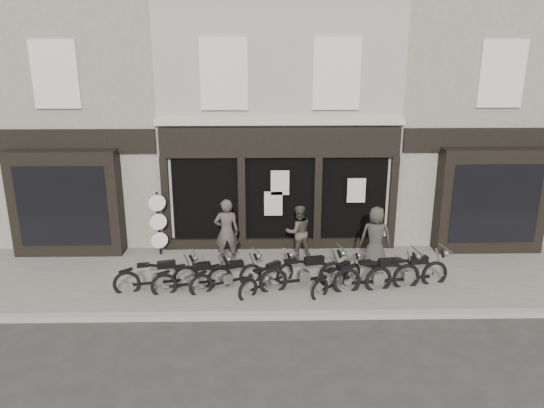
{
  "coord_description": "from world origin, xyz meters",
  "views": [
    {
      "loc": [
        -0.53,
        -12.48,
        6.35
      ],
      "look_at": [
        -0.26,
        1.6,
        1.96
      ],
      "focal_mm": 35.0,
      "sensor_mm": 36.0,
      "label": 1
    }
  ],
  "objects_px": {
    "motorcycle_5": "(337,279)",
    "motorcycle_7": "(408,274)",
    "motorcycle_3": "(268,279)",
    "man_centre": "(298,232)",
    "advert_sign_post": "(159,227)",
    "man_left": "(227,232)",
    "motorcycle_2": "(227,278)",
    "man_right": "(376,237)",
    "motorcycle_6": "(378,277)",
    "motorcycle_4": "(304,275)",
    "motorcycle_1": "(193,280)",
    "motorcycle_0": "(158,278)"
  },
  "relations": [
    {
      "from": "man_centre",
      "to": "advert_sign_post",
      "type": "height_order",
      "value": "advert_sign_post"
    },
    {
      "from": "motorcycle_5",
      "to": "man_left",
      "type": "xyz_separation_m",
      "value": [
        -2.97,
        1.71,
        0.71
      ]
    },
    {
      "from": "advert_sign_post",
      "to": "man_left",
      "type": "bearing_deg",
      "value": -37.45
    },
    {
      "from": "motorcycle_2",
      "to": "motorcycle_3",
      "type": "distance_m",
      "value": 1.06
    },
    {
      "from": "motorcycle_5",
      "to": "motorcycle_6",
      "type": "bearing_deg",
      "value": -44.69
    },
    {
      "from": "motorcycle_6",
      "to": "man_right",
      "type": "height_order",
      "value": "man_right"
    },
    {
      "from": "man_left",
      "to": "man_centre",
      "type": "relative_size",
      "value": 1.2
    },
    {
      "from": "motorcycle_5",
      "to": "motorcycle_7",
      "type": "bearing_deg",
      "value": -39.37
    },
    {
      "from": "motorcycle_0",
      "to": "motorcycle_4",
      "type": "distance_m",
      "value": 3.81
    },
    {
      "from": "man_left",
      "to": "man_centre",
      "type": "xyz_separation_m",
      "value": [
        2.08,
        0.4,
        -0.16
      ]
    },
    {
      "from": "motorcycle_6",
      "to": "motorcycle_3",
      "type": "bearing_deg",
      "value": 170.25
    },
    {
      "from": "motorcycle_6",
      "to": "man_left",
      "type": "distance_m",
      "value": 4.43
    },
    {
      "from": "motorcycle_7",
      "to": "man_right",
      "type": "xyz_separation_m",
      "value": [
        -0.61,
        1.34,
        0.55
      ]
    },
    {
      "from": "motorcycle_6",
      "to": "motorcycle_7",
      "type": "bearing_deg",
      "value": 1.54
    },
    {
      "from": "motorcycle_3",
      "to": "motorcycle_7",
      "type": "xyz_separation_m",
      "value": [
        3.69,
        0.09,
        0.07
      ]
    },
    {
      "from": "motorcycle_2",
      "to": "motorcycle_6",
      "type": "relative_size",
      "value": 0.8
    },
    {
      "from": "motorcycle_7",
      "to": "man_right",
      "type": "distance_m",
      "value": 1.57
    },
    {
      "from": "motorcycle_2",
      "to": "advert_sign_post",
      "type": "height_order",
      "value": "advert_sign_post"
    },
    {
      "from": "motorcycle_0",
      "to": "motorcycle_2",
      "type": "bearing_deg",
      "value": -10.21
    },
    {
      "from": "motorcycle_3",
      "to": "motorcycle_7",
      "type": "relative_size",
      "value": 0.68
    },
    {
      "from": "motorcycle_0",
      "to": "advert_sign_post",
      "type": "relative_size",
      "value": 1.05
    },
    {
      "from": "man_centre",
      "to": "motorcycle_7",
      "type": "bearing_deg",
      "value": 129.53
    },
    {
      "from": "motorcycle_1",
      "to": "advert_sign_post",
      "type": "distance_m",
      "value": 2.77
    },
    {
      "from": "motorcycle_4",
      "to": "advert_sign_post",
      "type": "xyz_separation_m",
      "value": [
        -4.18,
        2.29,
        0.56
      ]
    },
    {
      "from": "motorcycle_4",
      "to": "motorcycle_7",
      "type": "height_order",
      "value": "motorcycle_4"
    },
    {
      "from": "motorcycle_7",
      "to": "man_centre",
      "type": "xyz_separation_m",
      "value": [
        -2.76,
        2.0,
        0.48
      ]
    },
    {
      "from": "motorcycle_4",
      "to": "motorcycle_6",
      "type": "relative_size",
      "value": 0.99
    },
    {
      "from": "motorcycle_6",
      "to": "man_left",
      "type": "bearing_deg",
      "value": 147.98
    },
    {
      "from": "motorcycle_2",
      "to": "man_left",
      "type": "bearing_deg",
      "value": 67.34
    },
    {
      "from": "motorcycle_1",
      "to": "motorcycle_4",
      "type": "distance_m",
      "value": 2.89
    },
    {
      "from": "motorcycle_4",
      "to": "motorcycle_5",
      "type": "relative_size",
      "value": 1.48
    },
    {
      "from": "motorcycle_2",
      "to": "man_right",
      "type": "relative_size",
      "value": 1.08
    },
    {
      "from": "man_right",
      "to": "man_left",
      "type": "bearing_deg",
      "value": 5.06
    },
    {
      "from": "motorcycle_2",
      "to": "man_left",
      "type": "distance_m",
      "value": 1.74
    },
    {
      "from": "advert_sign_post",
      "to": "man_centre",
      "type": "bearing_deg",
      "value": -23.29
    },
    {
      "from": "motorcycle_5",
      "to": "motorcycle_3",
      "type": "bearing_deg",
      "value": 136.47
    },
    {
      "from": "motorcycle_2",
      "to": "man_right",
      "type": "height_order",
      "value": "man_right"
    },
    {
      "from": "motorcycle_3",
      "to": "man_centre",
      "type": "relative_size",
      "value": 0.98
    },
    {
      "from": "motorcycle_0",
      "to": "advert_sign_post",
      "type": "distance_m",
      "value": 2.42
    },
    {
      "from": "motorcycle_0",
      "to": "man_right",
      "type": "distance_m",
      "value": 6.13
    },
    {
      "from": "motorcycle_7",
      "to": "motorcycle_2",
      "type": "bearing_deg",
      "value": 167.9
    },
    {
      "from": "man_centre",
      "to": "man_right",
      "type": "relative_size",
      "value": 0.92
    },
    {
      "from": "motorcycle_5",
      "to": "motorcycle_7",
      "type": "height_order",
      "value": "motorcycle_7"
    },
    {
      "from": "motorcycle_1",
      "to": "motorcycle_7",
      "type": "distance_m",
      "value": 5.62
    },
    {
      "from": "motorcycle_1",
      "to": "man_right",
      "type": "distance_m",
      "value": 5.25
    },
    {
      "from": "motorcycle_3",
      "to": "motorcycle_4",
      "type": "relative_size",
      "value": 0.67
    },
    {
      "from": "advert_sign_post",
      "to": "motorcycle_7",
      "type": "bearing_deg",
      "value": -37.74
    },
    {
      "from": "motorcycle_1",
      "to": "motorcycle_6",
      "type": "height_order",
      "value": "motorcycle_6"
    },
    {
      "from": "motorcycle_3",
      "to": "advert_sign_post",
      "type": "distance_m",
      "value": 4.03
    },
    {
      "from": "motorcycle_0",
      "to": "motorcycle_6",
      "type": "distance_m",
      "value": 5.72
    }
  ]
}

